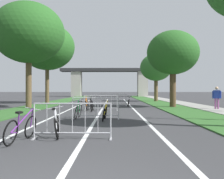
{
  "coord_description": "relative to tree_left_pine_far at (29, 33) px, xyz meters",
  "views": [
    {
      "loc": [
        0.86,
        -3.03,
        1.43
      ],
      "look_at": [
        0.67,
        24.53,
        1.44
      ],
      "focal_mm": 41.63,
      "sensor_mm": 36.0,
      "label": 1
    }
  ],
  "objects": [
    {
      "name": "sidewalk_path_right",
      "position": [
        13.53,
        7.68,
        -5.73
      ],
      "size": [
        2.07,
        59.92,
        0.08
      ],
      "primitive_type": "cube",
      "color": "gray",
      "rests_on": "ground"
    },
    {
      "name": "tree_left_oak_mid",
      "position": [
        -0.4,
        7.08,
        0.09
      ],
      "size": [
        5.7,
        5.7,
        8.3
      ],
      "color": "brown",
      "rests_on": "ground"
    },
    {
      "name": "crowd_barrier_third",
      "position": [
        5.65,
        -2.29,
        -5.25
      ],
      "size": [
        2.29,
        0.5,
        1.05
      ],
      "rotation": [
        0.0,
        0.0,
        0.03
      ],
      "color": "#ADADB2",
      "rests_on": "ground"
    },
    {
      "name": "crowd_barrier_fourth",
      "position": [
        6.5,
        2.76,
        -5.25
      ],
      "size": [
        2.29,
        0.47,
        1.05
      ],
      "rotation": [
        0.0,
        0.0,
        0.01
      ],
      "color": "#ADADB2",
      "rests_on": "ground"
    },
    {
      "name": "grass_verge_right",
      "position": [
        11.2,
        7.68,
        -5.75
      ],
      "size": [
        2.6,
        59.92,
        0.05
      ],
      "primitive_type": "cube",
      "color": "#2D5B26",
      "rests_on": "ground"
    },
    {
      "name": "bicycle_green_4",
      "position": [
        4.78,
        -6.93,
        -5.4
      ],
      "size": [
        0.5,
        1.62,
        0.98
      ],
      "rotation": [
        0.0,
        0.0,
        3.09
      ],
      "color": "black",
      "rests_on": "ground"
    },
    {
      "name": "overpass_bridge",
      "position": [
        5.68,
        32.69,
        -2.02
      ],
      "size": [
        19.7,
        2.89,
        5.7
      ],
      "color": "#2D2D30",
      "rests_on": "ground"
    },
    {
      "name": "tree_right_cypress_far",
      "position": [
        11.29,
        0.99,
        -1.4
      ],
      "size": [
        4.15,
        4.15,
        6.18
      ],
      "color": "#4C3823",
      "rests_on": "ground"
    },
    {
      "name": "grass_verge_left",
      "position": [
        0.17,
        7.68,
        -5.75
      ],
      "size": [
        2.6,
        59.92,
        0.05
      ],
      "primitive_type": "cube",
      "color": "#2D5B26",
      "rests_on": "ground"
    },
    {
      "name": "bicycle_yellow_3",
      "position": [
        6.13,
        -7.79,
        -5.43
      ],
      "size": [
        0.5,
        1.63,
        0.94
      ],
      "rotation": [
        0.0,
        0.0,
        -0.06
      ],
      "color": "black",
      "rests_on": "ground"
    },
    {
      "name": "tree_right_maple_mid",
      "position": [
        11.6,
        11.21,
        -1.71
      ],
      "size": [
        3.8,
        3.8,
        5.72
      ],
      "color": "brown",
      "rests_on": "ground"
    },
    {
      "name": "bicycle_silver_2",
      "position": [
        4.81,
        -11.97,
        -5.42
      ],
      "size": [
        0.63,
        1.66,
        0.9
      ],
      "rotation": [
        0.0,
        0.0,
        0.17
      ],
      "color": "black",
      "rests_on": "ground"
    },
    {
      "name": "bicycle_purple_6",
      "position": [
        4.03,
        -12.82,
        -5.4
      ],
      "size": [
        0.6,
        1.77,
        0.93
      ],
      "rotation": [
        0.0,
        0.0,
        -0.14
      ],
      "color": "black",
      "rests_on": "ground"
    },
    {
      "name": "lane_stripe_right_lane",
      "position": [
        8.0,
        0.5,
        -5.77
      ],
      "size": [
        0.14,
        34.67,
        0.01
      ],
      "primitive_type": "cube",
      "color": "silver",
      "rests_on": "ground"
    },
    {
      "name": "bicycle_white_0",
      "position": [
        7.82,
        2.38,
        -5.43
      ],
      "size": [
        0.57,
        1.68,
        0.95
      ],
      "rotation": [
        0.0,
        0.0,
        -0.1
      ],
      "color": "black",
      "rests_on": "ground"
    },
    {
      "name": "bicycle_black_1",
      "position": [
        5.08,
        -2.73,
        -5.39
      ],
      "size": [
        0.54,
        1.78,
        1.04
      ],
      "rotation": [
        0.0,
        0.0,
        3.13
      ],
      "color": "black",
      "rests_on": "ground"
    },
    {
      "name": "tree_left_pine_far",
      "position": [
        0.0,
        0.0,
        0.0
      ],
      "size": [
        5.49,
        5.49,
        8.13
      ],
      "color": "brown",
      "rests_on": "ground"
    },
    {
      "name": "crowd_barrier_second",
      "position": [
        5.66,
        -7.33,
        -5.25
      ],
      "size": [
        2.28,
        0.45,
        1.05
      ],
      "rotation": [
        0.0,
        0.0,
        -0.0
      ],
      "color": "#ADADB2",
      "rests_on": "ground"
    },
    {
      "name": "bicycle_orange_5",
      "position": [
        4.69,
        -1.89,
        -5.4
      ],
      "size": [
        0.48,
        1.65,
        1.04
      ],
      "rotation": [
        0.0,
        0.0,
        -0.01
      ],
      "color": "black",
      "rests_on": "ground"
    },
    {
      "name": "lane_stripe_center",
      "position": [
        5.68,
        0.5,
        -5.77
      ],
      "size": [
        0.14,
        34.67,
        0.01
      ],
      "primitive_type": "cube",
      "color": "silver",
      "rests_on": "ground"
    },
    {
      "name": "lane_stripe_left_lane",
      "position": [
        3.36,
        0.5,
        -5.77
      ],
      "size": [
        0.14,
        34.67,
        0.01
      ],
      "primitive_type": "cube",
      "color": "silver",
      "rests_on": "ground"
    },
    {
      "name": "crowd_barrier_nearest",
      "position": [
        5.34,
        -12.38,
        -5.25
      ],
      "size": [
        2.28,
        0.46,
        1.05
      ],
      "rotation": [
        0.0,
        0.0,
        -0.01
      ],
      "color": "#ADADB2",
      "rests_on": "ground"
    },
    {
      "name": "pedestrian_in_red_jacket",
      "position": [
        13.75,
        -1.69,
        -4.78
      ],
      "size": [
        0.57,
        0.39,
        1.64
      ],
      "rotation": [
        0.0,
        0.0,
        -0.29
      ],
      "color": "#994C8C",
      "rests_on": "ground"
    }
  ]
}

